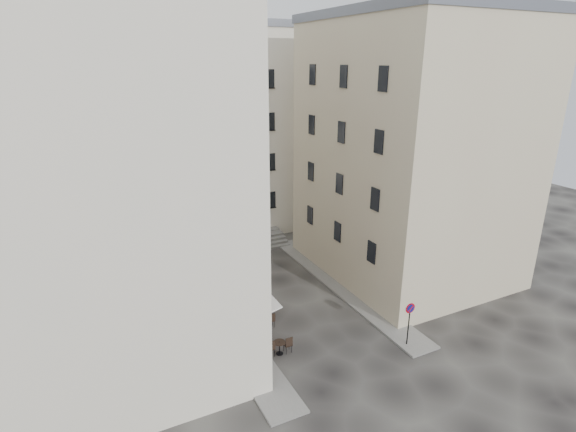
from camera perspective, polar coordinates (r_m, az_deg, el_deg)
ground at (r=28.99m, az=2.15°, el=-13.11°), size 90.00×90.00×0.00m
sidewalk_left at (r=30.66m, az=-9.09°, el=-11.27°), size 2.00×22.00×0.12m
sidewalk_right at (r=33.21m, az=6.58°, el=-8.61°), size 2.00×18.00×0.12m
building_left at (r=25.03m, az=-22.88°, el=5.74°), size 12.20×16.20×20.60m
building_right at (r=34.04m, az=15.34°, el=8.09°), size 12.20×14.20×18.60m
building_back at (r=42.32m, az=-11.46°, el=10.47°), size 18.20×10.20×18.60m
cafe_storefront at (r=27.32m, az=-6.96°, el=-10.85°), size 1.74×7.30×3.50m
stone_steps at (r=39.06m, az=-6.66°, el=-3.63°), size 9.00×3.15×0.80m
bollard_near at (r=26.76m, az=-3.12°, el=-14.83°), size 0.12×0.12×0.98m
bollard_mid at (r=29.52m, az=-5.88°, el=-11.36°), size 0.12×0.12×0.98m
bollard_far at (r=32.43m, az=-8.10°, el=-8.48°), size 0.12×0.12×0.98m
no_parking_sign at (r=26.58m, az=15.18°, el=-12.15°), size 0.63×0.11×2.77m
bistro_table_a at (r=25.86m, az=-1.14°, el=-16.21°), size 1.43×0.67×1.00m
bistro_table_b at (r=28.00m, az=-3.12°, el=-13.23°), size 1.35×0.63×0.95m
bistro_table_c at (r=29.13m, az=-5.68°, el=-12.09°), size 1.13×0.53×0.79m
bistro_table_d at (r=29.75m, az=-6.24°, el=-11.26°), size 1.29×0.61×0.91m
bistro_table_e at (r=31.66m, az=-6.55°, el=-9.21°), size 1.34×0.63×0.95m
pedestrian at (r=29.32m, az=-4.43°, el=-10.80°), size 0.74×0.63×1.71m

